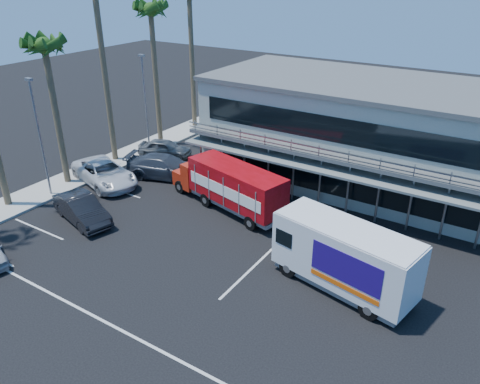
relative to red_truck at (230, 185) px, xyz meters
The scene contains 14 objects.
ground 6.85m from the red_truck, 65.90° to the right, with size 120.00×120.00×0.00m, color black.
building 10.74m from the red_truck, 57.23° to the left, with size 22.40×12.00×7.30m.
curb_strip 12.39m from the red_truck, behind, with size 3.00×32.00×0.16m, color #A5A399.
palm_c 14.65m from the red_truck, 165.89° to the right, with size 2.80×2.80×10.75m.
palm_e 16.46m from the red_truck, 149.95° to the left, with size 2.80×2.80×12.25m.
palm_f 20.10m from the red_truck, 134.89° to the left, with size 2.80×2.80×13.25m.
light_pole_near 12.87m from the red_truck, 156.21° to the right, with size 0.50×0.25×8.09m.
light_pole_far 12.82m from the red_truck, 156.75° to the left, with size 0.50×0.25×8.09m.
red_truck is the anchor object (origin of this frame).
white_van 10.11m from the red_truck, 23.70° to the right, with size 7.36×3.77×3.43m.
parked_car_b 9.30m from the red_truck, 137.15° to the right, with size 1.71×4.91×1.62m, color black.
parked_car_c 9.96m from the red_truck, behind, with size 2.79×6.04×1.68m, color silver.
parked_car_d 7.01m from the red_truck, 167.25° to the left, with size 2.38×5.86×1.70m, color #323842.
parked_car_e 10.72m from the red_truck, 153.68° to the left, with size 1.75×4.36×1.48m, color slate.
Camera 1 is at (12.36, -16.47, 14.39)m, focal length 35.00 mm.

